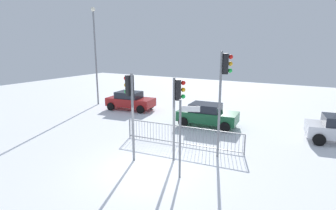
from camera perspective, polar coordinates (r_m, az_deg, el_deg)
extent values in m
plane|color=white|center=(11.89, -4.06, -13.34)|extent=(60.00, 60.00, 0.00)
cylinder|color=slate|center=(12.10, 1.24, -3.19)|extent=(0.11, 0.11, 3.81)
cube|color=black|center=(11.84, 2.04, 3.19)|extent=(0.38, 0.39, 0.90)
sphere|color=red|center=(11.86, 3.23, 4.66)|extent=(0.20, 0.20, 0.20)
sphere|color=orange|center=(11.90, 3.21, 3.22)|extent=(0.20, 0.20, 0.20)
sphere|color=green|center=(11.95, 3.20, 1.81)|extent=(0.20, 0.20, 0.20)
cylinder|color=slate|center=(12.14, -7.40, -2.79)|extent=(0.11, 0.11, 3.99)
cube|color=black|center=(11.98, -8.06, 4.05)|extent=(0.31, 0.37, 0.90)
sphere|color=red|center=(12.14, -8.80, 5.57)|extent=(0.20, 0.20, 0.20)
sphere|color=orange|center=(12.18, -8.75, 4.17)|extent=(0.20, 0.20, 0.20)
sphere|color=green|center=(12.23, -8.70, 2.78)|extent=(0.20, 0.20, 0.20)
cylinder|color=slate|center=(12.57, 10.75, -0.22)|extent=(0.11, 0.11, 4.91)
cube|color=black|center=(12.35, 11.86, 8.46)|extent=(0.36, 0.39, 0.90)
sphere|color=red|center=(12.41, 13.03, 9.81)|extent=(0.20, 0.20, 0.20)
sphere|color=orange|center=(12.43, 12.96, 8.43)|extent=(0.20, 0.20, 0.20)
sphere|color=green|center=(12.45, 12.90, 7.06)|extent=(0.20, 0.20, 0.20)
cylinder|color=slate|center=(10.62, 2.52, -7.27)|extent=(0.09, 0.09, 3.18)
cube|color=white|center=(10.25, 4.79, -0.83)|extent=(0.66, 0.29, 0.22)
cube|color=slate|center=(14.13, 2.99, -4.50)|extent=(6.37, 0.59, 0.04)
cube|color=slate|center=(14.43, 2.95, -8.03)|extent=(6.37, 0.59, 0.04)
cylinder|color=slate|center=(15.62, -7.76, -4.94)|extent=(0.02, 0.02, 1.05)
cylinder|color=slate|center=(15.53, -7.20, -5.03)|extent=(0.02, 0.02, 1.05)
cylinder|color=slate|center=(15.44, -6.63, -5.11)|extent=(0.02, 0.02, 1.05)
cylinder|color=slate|center=(15.36, -6.06, -5.20)|extent=(0.02, 0.02, 1.05)
cylinder|color=slate|center=(15.27, -5.48, -5.29)|extent=(0.02, 0.02, 1.05)
cylinder|color=slate|center=(15.19, -4.90, -5.38)|extent=(0.02, 0.02, 1.05)
cylinder|color=slate|center=(15.11, -4.31, -5.47)|extent=(0.02, 0.02, 1.05)
cylinder|color=slate|center=(15.03, -3.71, -5.56)|extent=(0.02, 0.02, 1.05)
cylinder|color=slate|center=(14.95, -3.10, -5.65)|extent=(0.02, 0.02, 1.05)
cylinder|color=slate|center=(14.87, -2.49, -5.74)|extent=(0.02, 0.02, 1.05)
cylinder|color=slate|center=(14.80, -1.87, -5.83)|extent=(0.02, 0.02, 1.05)
cylinder|color=slate|center=(14.72, -1.25, -5.92)|extent=(0.02, 0.02, 1.05)
cylinder|color=slate|center=(14.65, -0.62, -6.01)|extent=(0.02, 0.02, 1.05)
cylinder|color=slate|center=(14.58, 0.02, -6.10)|extent=(0.02, 0.02, 1.05)
cylinder|color=slate|center=(14.51, 0.66, -6.19)|extent=(0.02, 0.02, 1.05)
cylinder|color=slate|center=(14.45, 1.31, -6.28)|extent=(0.02, 0.02, 1.05)
cylinder|color=slate|center=(14.38, 1.97, -6.37)|extent=(0.02, 0.02, 1.05)
cylinder|color=slate|center=(14.32, 2.63, -6.47)|extent=(0.02, 0.02, 1.05)
cylinder|color=slate|center=(14.26, 3.30, -6.56)|extent=(0.02, 0.02, 1.05)
cylinder|color=slate|center=(14.20, 3.97, -6.65)|extent=(0.02, 0.02, 1.05)
cylinder|color=slate|center=(14.15, 4.65, -6.74)|extent=(0.02, 0.02, 1.05)
cylinder|color=slate|center=(14.09, 5.34, -6.83)|extent=(0.02, 0.02, 1.05)
cylinder|color=slate|center=(14.04, 6.03, -6.92)|extent=(0.02, 0.02, 1.05)
cylinder|color=slate|center=(13.99, 6.72, -7.01)|extent=(0.02, 0.02, 1.05)
cylinder|color=slate|center=(13.94, 7.42, -7.10)|extent=(0.02, 0.02, 1.05)
cylinder|color=slate|center=(13.90, 8.13, -7.19)|extent=(0.02, 0.02, 1.05)
cylinder|color=slate|center=(13.85, 8.84, -7.28)|extent=(0.02, 0.02, 1.05)
cylinder|color=slate|center=(13.81, 9.55, -7.36)|extent=(0.02, 0.02, 1.05)
cylinder|color=slate|center=(13.77, 10.27, -7.45)|extent=(0.02, 0.02, 1.05)
cylinder|color=slate|center=(13.74, 11.00, -7.54)|extent=(0.02, 0.02, 1.05)
cylinder|color=slate|center=(13.70, 11.72, -7.62)|extent=(0.02, 0.02, 1.05)
cylinder|color=slate|center=(13.67, 12.46, -7.71)|extent=(0.02, 0.02, 1.05)
cylinder|color=slate|center=(13.64, 13.19, -7.79)|extent=(0.02, 0.02, 1.05)
cylinder|color=slate|center=(13.61, 13.93, -7.88)|extent=(0.02, 0.02, 1.05)
cylinder|color=slate|center=(13.58, 14.67, -7.96)|extent=(0.02, 0.02, 1.05)
cylinder|color=slate|center=(13.56, 15.42, -8.04)|extent=(0.02, 0.02, 1.05)
cylinder|color=slate|center=(15.67, -8.04, -4.90)|extent=(0.06, 0.06, 1.05)
cylinder|color=slate|center=(13.55, 15.79, -8.08)|extent=(0.06, 0.06, 1.05)
cube|color=#195933|center=(17.82, 8.30, -2.36)|extent=(3.92, 1.98, 0.65)
cube|color=#1E232D|center=(17.73, 7.89, -0.59)|extent=(2.01, 1.64, 0.55)
cylinder|color=black|center=(18.39, 13.06, -3.13)|extent=(0.65, 0.27, 0.64)
cylinder|color=black|center=(16.80, 11.85, -4.58)|extent=(0.65, 0.27, 0.64)
cylinder|color=black|center=(19.09, 5.11, -2.28)|extent=(0.65, 0.27, 0.64)
cylinder|color=black|center=(17.55, 3.23, -3.58)|extent=(0.65, 0.27, 0.64)
cylinder|color=black|center=(18.01, 28.28, -4.68)|extent=(0.67, 0.32, 0.64)
cylinder|color=black|center=(16.41, 29.11, -6.36)|extent=(0.67, 0.32, 0.64)
cube|color=maroon|center=(22.29, -7.84, 0.67)|extent=(3.97, 2.13, 0.65)
cube|color=#1E232D|center=(22.26, -8.21, 2.09)|extent=(2.06, 1.71, 0.55)
cylinder|color=black|center=(22.47, -3.74, 0.01)|extent=(0.66, 0.29, 0.64)
cylinder|color=black|center=(20.99, -5.78, -0.92)|extent=(0.66, 0.29, 0.64)
cylinder|color=black|center=(23.76, -9.60, 0.55)|extent=(0.66, 0.29, 0.64)
cylinder|color=black|center=(22.37, -11.90, -0.30)|extent=(0.66, 0.29, 0.64)
cylinder|color=slate|center=(24.51, -14.91, 9.29)|extent=(0.14, 0.14, 7.94)
sphere|color=#F2EACC|center=(24.65, -15.47, 18.79)|extent=(0.36, 0.36, 0.36)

